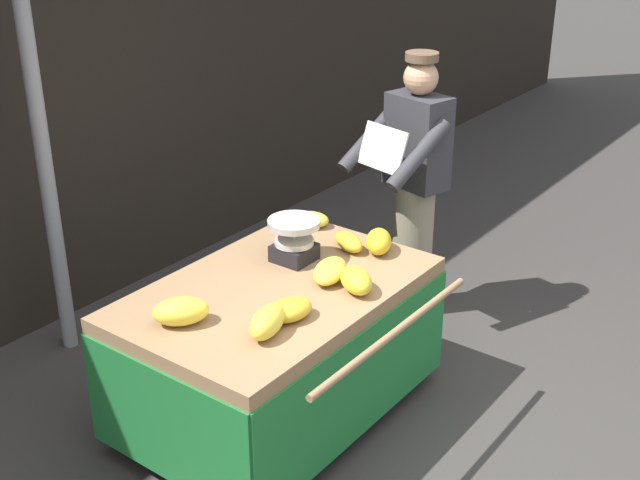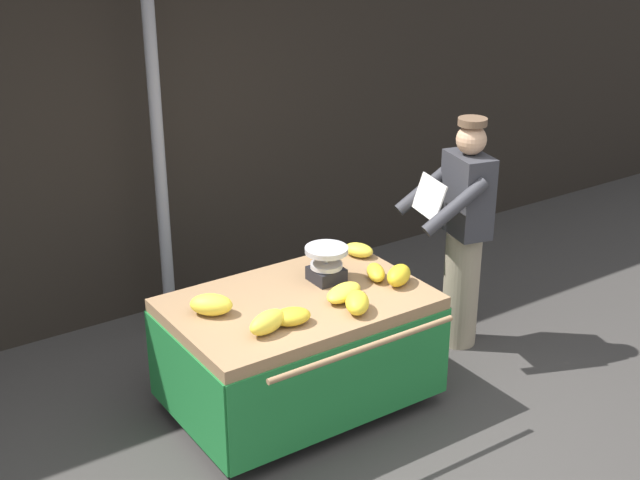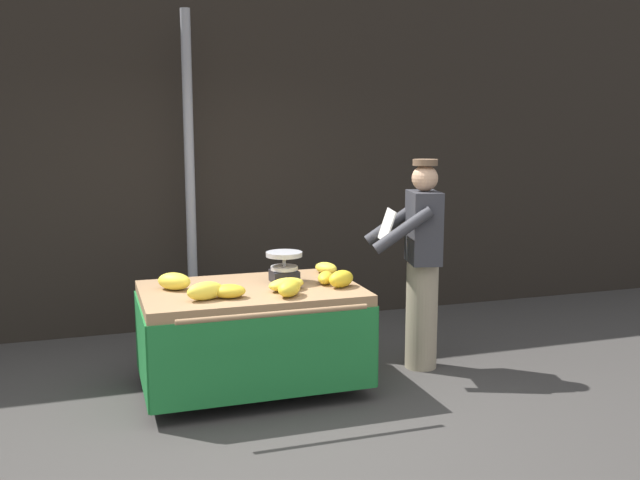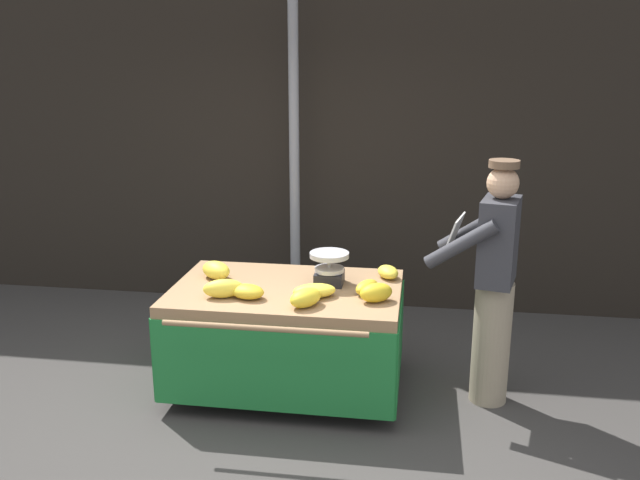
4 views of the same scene
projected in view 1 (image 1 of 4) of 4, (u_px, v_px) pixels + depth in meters
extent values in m
cube|color=black|center=(7.00, 46.00, 4.77)|extent=(16.00, 0.24, 3.54)
cylinder|color=gray|center=(37.00, 109.00, 4.53)|extent=(0.09, 0.09, 3.00)
cube|color=#93704C|center=(276.00, 293.00, 4.18)|extent=(1.60, 1.05, 0.08)
cylinder|color=black|center=(179.00, 429.00, 3.83)|extent=(0.05, 0.68, 0.68)
cylinder|color=#B7B7BC|center=(174.00, 433.00, 3.81)|extent=(0.01, 0.12, 0.12)
cylinder|color=black|center=(356.00, 307.00, 4.88)|extent=(0.05, 0.68, 0.68)
cylinder|color=#B7B7BC|center=(359.00, 305.00, 4.90)|extent=(0.01, 0.12, 0.12)
cylinder|color=#4C4742|center=(216.00, 333.00, 4.59)|extent=(0.05, 0.05, 0.71)
cube|color=#1E7233|center=(360.00, 385.00, 4.04)|extent=(1.60, 0.02, 0.60)
cube|color=#1E7233|center=(205.00, 320.00, 4.61)|extent=(1.60, 0.02, 0.60)
cube|color=#1E7233|center=(165.00, 426.00, 3.74)|extent=(0.02, 1.05, 0.60)
cube|color=#1E7233|center=(364.00, 292.00, 4.91)|extent=(0.02, 1.05, 0.60)
cylinder|color=#93704C|center=(394.00, 333.00, 3.79)|extent=(1.28, 0.04, 0.04)
cube|color=black|center=(294.00, 252.00, 4.42)|extent=(0.20, 0.20, 0.09)
cylinder|color=#B7B7BC|center=(294.00, 235.00, 4.38)|extent=(0.02, 0.02, 0.11)
cylinder|color=#B7B7BC|center=(294.00, 223.00, 4.35)|extent=(0.28, 0.28, 0.04)
cylinder|color=#B7B7BC|center=(294.00, 241.00, 4.39)|extent=(0.21, 0.21, 0.03)
ellipsoid|color=yellow|center=(311.00, 220.00, 4.82)|extent=(0.21, 0.25, 0.09)
ellipsoid|color=gold|center=(349.00, 242.00, 4.54)|extent=(0.20, 0.25, 0.09)
ellipsoid|color=yellow|center=(181.00, 311.00, 3.81)|extent=(0.30, 0.30, 0.13)
ellipsoid|color=gold|center=(290.00, 310.00, 3.85)|extent=(0.26, 0.21, 0.10)
ellipsoid|color=yellow|center=(356.00, 280.00, 4.09)|extent=(0.26, 0.28, 0.12)
ellipsoid|color=gold|center=(379.00, 241.00, 4.50)|extent=(0.27, 0.24, 0.13)
ellipsoid|color=yellow|center=(267.00, 322.00, 3.72)|extent=(0.30, 0.21, 0.13)
ellipsoid|color=yellow|center=(330.00, 271.00, 4.22)|extent=(0.33, 0.25, 0.09)
cylinder|color=gray|center=(412.00, 249.00, 5.38)|extent=(0.26, 0.26, 0.88)
cube|color=#333338|center=(418.00, 141.00, 5.08)|extent=(0.31, 0.42, 0.58)
sphere|color=tan|center=(421.00, 78.00, 4.92)|extent=(0.21, 0.21, 0.21)
cylinder|color=brown|center=(422.00, 57.00, 4.86)|extent=(0.20, 0.20, 0.05)
cylinder|color=#333338|center=(418.00, 155.00, 4.81)|extent=(0.49, 0.20, 0.37)
cylinder|color=#333338|center=(369.00, 138.00, 5.10)|extent=(0.49, 0.20, 0.37)
cube|color=silver|center=(383.00, 148.00, 4.90)|extent=(0.17, 0.35, 0.25)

